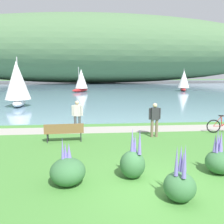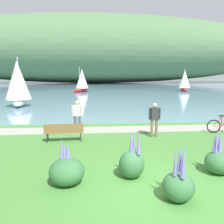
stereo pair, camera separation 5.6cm
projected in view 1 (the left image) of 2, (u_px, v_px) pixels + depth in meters
ground_plane at (157, 188)px, 6.64m from camera, size 200.00×200.00×0.00m
bay_water at (100, 86)px, 54.32m from camera, size 180.00×80.00×0.04m
distant_hillside at (95, 49)px, 69.34m from camera, size 117.12×28.00×19.62m
shoreline_path at (124, 129)px, 13.48m from camera, size 60.00×1.50×0.01m
park_bench_near_camera at (64, 131)px, 10.99m from camera, size 1.83×0.59×0.88m
bicycle_leaning_near_bench at (224, 126)px, 12.59m from camera, size 1.75×0.42×1.01m
person_at_shoreline at (77, 114)px, 12.74m from camera, size 0.60×0.27×1.71m
person_on_the_grass at (155, 118)px, 11.76m from camera, size 0.61×0.25×1.71m
echium_bush_closest_to_camera at (68, 171)px, 6.80m from camera, size 1.02×1.02×1.40m
echium_bush_beside_closest at (219, 161)px, 7.56m from camera, size 0.88×0.88×1.49m
echium_bush_mid_cluster at (180, 184)px, 5.94m from camera, size 0.81×0.81×1.48m
echium_bush_far_cluster at (133, 163)px, 7.23m from camera, size 0.78×0.78×1.58m
sailboat_nearest_to_shore at (184, 81)px, 40.07m from camera, size 2.37×3.36×3.80m
sailboat_toward_hillside at (17, 83)px, 21.88m from camera, size 2.67×4.04×4.59m
sailboat_far_off at (81, 80)px, 38.49m from camera, size 3.14×3.26×4.01m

